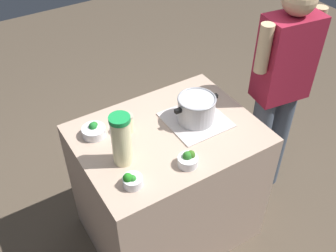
{
  "coord_description": "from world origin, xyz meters",
  "views": [
    {
      "loc": [
        -0.89,
        -1.44,
        2.41
      ],
      "look_at": [
        0.0,
        0.0,
        0.95
      ],
      "focal_mm": 42.06,
      "sensor_mm": 36.0,
      "label": 1
    }
  ],
  "objects_px": {
    "cooking_pot": "(196,108)",
    "broccoli_bowl_center": "(94,131)",
    "mason_jar": "(128,123)",
    "person_cook": "(279,92)",
    "broccoli_bowl_front": "(188,160)",
    "broccoli_bowl_back": "(132,181)",
    "lemonade_pitcher": "(121,140)"
  },
  "relations": [
    {
      "from": "broccoli_bowl_front",
      "to": "broccoli_bowl_back",
      "type": "distance_m",
      "value": 0.32
    },
    {
      "from": "person_cook",
      "to": "mason_jar",
      "type": "bearing_deg",
      "value": 170.42
    },
    {
      "from": "lemonade_pitcher",
      "to": "person_cook",
      "type": "xyz_separation_m",
      "value": [
        1.15,
        0.03,
        -0.15
      ]
    },
    {
      "from": "broccoli_bowl_front",
      "to": "broccoli_bowl_back",
      "type": "height_order",
      "value": "same"
    },
    {
      "from": "cooking_pot",
      "to": "broccoli_bowl_back",
      "type": "xyz_separation_m",
      "value": [
        -0.56,
        -0.25,
        -0.06
      ]
    },
    {
      "from": "lemonade_pitcher",
      "to": "mason_jar",
      "type": "relative_size",
      "value": 2.59
    },
    {
      "from": "cooking_pot",
      "to": "person_cook",
      "type": "distance_m",
      "value": 0.64
    },
    {
      "from": "broccoli_bowl_center",
      "to": "broccoli_bowl_front",
      "type": "bearing_deg",
      "value": -55.52
    },
    {
      "from": "lemonade_pitcher",
      "to": "broccoli_bowl_front",
      "type": "height_order",
      "value": "lemonade_pitcher"
    },
    {
      "from": "broccoli_bowl_back",
      "to": "person_cook",
      "type": "distance_m",
      "value": 1.21
    },
    {
      "from": "mason_jar",
      "to": "lemonade_pitcher",
      "type": "bearing_deg",
      "value": -123.19
    },
    {
      "from": "broccoli_bowl_front",
      "to": "person_cook",
      "type": "distance_m",
      "value": 0.9
    },
    {
      "from": "lemonade_pitcher",
      "to": "mason_jar",
      "type": "distance_m",
      "value": 0.26
    },
    {
      "from": "lemonade_pitcher",
      "to": "broccoli_bowl_back",
      "type": "distance_m",
      "value": 0.21
    },
    {
      "from": "lemonade_pitcher",
      "to": "person_cook",
      "type": "distance_m",
      "value": 1.16
    },
    {
      "from": "cooking_pot",
      "to": "lemonade_pitcher",
      "type": "xyz_separation_m",
      "value": [
        -0.52,
        -0.07,
        0.06
      ]
    },
    {
      "from": "lemonade_pitcher",
      "to": "mason_jar",
      "type": "height_order",
      "value": "lemonade_pitcher"
    },
    {
      "from": "lemonade_pitcher",
      "to": "broccoli_bowl_back",
      "type": "xyz_separation_m",
      "value": [
        -0.04,
        -0.17,
        -0.12
      ]
    },
    {
      "from": "broccoli_bowl_back",
      "to": "broccoli_bowl_center",
      "type": "bearing_deg",
      "value": 91.03
    },
    {
      "from": "cooking_pot",
      "to": "broccoli_bowl_center",
      "type": "height_order",
      "value": "cooking_pot"
    },
    {
      "from": "cooking_pot",
      "to": "lemonade_pitcher",
      "type": "relative_size",
      "value": 0.98
    },
    {
      "from": "mason_jar",
      "to": "broccoli_bowl_front",
      "type": "height_order",
      "value": "mason_jar"
    },
    {
      "from": "lemonade_pitcher",
      "to": "broccoli_bowl_center",
      "type": "bearing_deg",
      "value": 100.08
    },
    {
      "from": "broccoli_bowl_front",
      "to": "person_cook",
      "type": "bearing_deg",
      "value": 14.75
    },
    {
      "from": "mason_jar",
      "to": "broccoli_bowl_center",
      "type": "distance_m",
      "value": 0.19
    },
    {
      "from": "mason_jar",
      "to": "person_cook",
      "type": "relative_size",
      "value": 0.07
    },
    {
      "from": "broccoli_bowl_front",
      "to": "cooking_pot",
      "type": "bearing_deg",
      "value": 48.76
    },
    {
      "from": "mason_jar",
      "to": "broccoli_bowl_back",
      "type": "xyz_separation_m",
      "value": [
        -0.17,
        -0.37,
        -0.03
      ]
    },
    {
      "from": "mason_jar",
      "to": "person_cook",
      "type": "height_order",
      "value": "person_cook"
    },
    {
      "from": "broccoli_bowl_back",
      "to": "mason_jar",
      "type": "bearing_deg",
      "value": 65.4
    },
    {
      "from": "broccoli_bowl_center",
      "to": "mason_jar",
      "type": "bearing_deg",
      "value": -21.94
    },
    {
      "from": "mason_jar",
      "to": "broccoli_bowl_center",
      "type": "height_order",
      "value": "mason_jar"
    }
  ]
}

